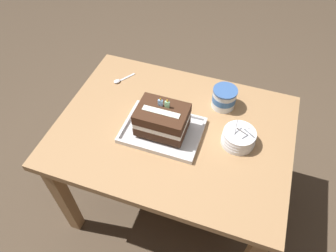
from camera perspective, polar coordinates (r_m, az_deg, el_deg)
The scene contains 7 objects.
ground_plane at distance 2.02m, azimuth 0.74°, elevation -13.08°, with size 8.00×8.00×0.00m, color #4C3D2D.
dining_table at distance 1.51m, azimuth 0.96°, elevation -2.87°, with size 1.07×0.80×0.69m.
foil_tray at distance 1.42m, azimuth -1.02°, elevation -0.89°, with size 0.35×0.26×0.02m.
birthday_cake at distance 1.36m, azimuth -1.06°, elevation 1.19°, with size 0.22×0.16×0.17m.
bowl_stack at distance 1.39m, azimuth 12.77°, elevation -2.07°, with size 0.15×0.15×0.13m.
ice_cream_tub at distance 1.52m, azimuth 10.20°, elevation 5.08°, with size 0.12×0.12×0.10m.
serving_spoon_near_tray at distance 1.67m, azimuth -8.96°, elevation 8.19°, with size 0.09×0.12×0.01m.
Camera 1 is at (0.27, -0.87, 1.80)m, focal length 33.41 mm.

